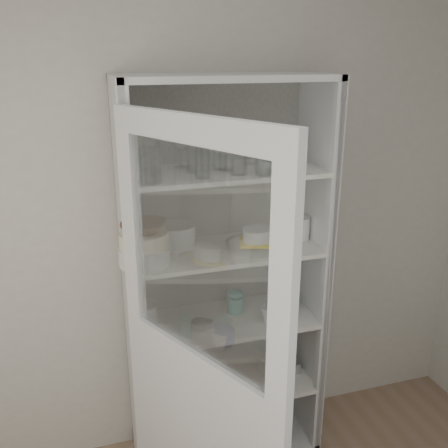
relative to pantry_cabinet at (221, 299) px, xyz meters
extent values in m
cube|color=beige|center=(-0.20, 0.16, 0.36)|extent=(3.60, 0.02, 2.60)
cube|color=silver|center=(-0.48, -0.06, 0.11)|extent=(0.03, 0.45, 2.10)
cube|color=silver|center=(0.48, -0.06, 0.11)|extent=(0.03, 0.45, 2.10)
cube|color=slate|center=(0.00, 0.15, 0.11)|extent=(1.00, 0.03, 2.10)
cube|color=silver|center=(0.00, -0.06, 1.14)|extent=(1.00, 0.45, 0.03)
cube|color=silver|center=(0.00, -0.06, -0.90)|extent=(1.00, 0.45, 0.08)
cube|color=white|center=(0.00, -0.08, -0.49)|extent=(0.94, 0.42, 0.02)
cube|color=white|center=(0.00, -0.08, -0.09)|extent=(0.94, 0.42, 0.02)
cube|color=white|center=(0.00, -0.08, 0.31)|extent=(0.94, 0.42, 0.02)
cube|color=white|center=(0.00, -0.08, 0.71)|extent=(0.94, 0.42, 0.02)
cube|color=silver|center=(-0.30, -0.69, 1.01)|extent=(0.44, 0.82, 0.10)
cube|color=silver|center=(-0.48, -0.33, 0.56)|extent=(0.08, 0.10, 0.80)
cube|color=silver|center=(-0.12, -1.05, 0.56)|extent=(0.08, 0.10, 0.80)
cube|color=silver|center=(-0.30, -0.69, 0.56)|extent=(0.33, 0.65, 0.78)
cylinder|color=silver|center=(-0.36, -0.22, 0.79)|extent=(0.08, 0.08, 0.14)
cylinder|color=silver|center=(-0.39, -0.23, 0.80)|extent=(0.08, 0.08, 0.16)
cylinder|color=silver|center=(-0.14, -0.20, 0.79)|extent=(0.08, 0.08, 0.13)
cylinder|color=silver|center=(0.15, -0.18, 0.80)|extent=(0.10, 0.10, 0.15)
cylinder|color=silver|center=(0.04, -0.18, 0.80)|extent=(0.08, 0.08, 0.15)
cylinder|color=silver|center=(0.14, -0.23, 0.80)|extent=(0.09, 0.09, 0.15)
cylinder|color=silver|center=(0.26, -0.20, 0.80)|extent=(0.10, 0.10, 0.15)
cylinder|color=silver|center=(-0.34, -0.04, 0.80)|extent=(0.09, 0.09, 0.16)
cylinder|color=silver|center=(-0.15, -0.07, 0.79)|extent=(0.09, 0.09, 0.15)
cylinder|color=silver|center=(-0.01, -0.05, 0.79)|extent=(0.08, 0.08, 0.14)
cylinder|color=silver|center=(0.01, -0.08, 0.79)|extent=(0.09, 0.09, 0.14)
cylinder|color=silver|center=(-0.41, -0.15, 0.36)|extent=(0.24, 0.24, 0.08)
cylinder|color=silver|center=(-0.22, 0.04, 0.38)|extent=(0.20, 0.20, 0.11)
cylinder|color=beige|center=(-0.41, -0.15, 0.44)|extent=(0.26, 0.26, 0.07)
imported|color=brown|center=(-0.41, -0.15, 0.50)|extent=(0.25, 0.25, 0.05)
cylinder|color=silver|center=(0.16, -0.09, 0.33)|extent=(0.41, 0.41, 0.02)
cube|color=yellow|center=(0.16, -0.09, 0.34)|extent=(0.21, 0.21, 0.01)
cylinder|color=silver|center=(0.16, -0.09, 0.38)|extent=(0.16, 0.16, 0.06)
cylinder|color=silver|center=(0.41, -0.05, 0.38)|extent=(0.12, 0.12, 0.12)
imported|color=navy|center=(0.27, -0.14, -0.03)|extent=(0.13, 0.13, 0.10)
imported|color=teal|center=(0.32, -0.05, -0.03)|extent=(0.13, 0.13, 0.10)
imported|color=silver|center=(0.21, -0.17, -0.04)|extent=(0.12, 0.12, 0.09)
cylinder|color=teal|center=(0.08, -0.02, -0.03)|extent=(0.09, 0.09, 0.09)
ellipsoid|color=teal|center=(0.08, -0.02, 0.02)|extent=(0.09, 0.09, 0.02)
cylinder|color=#B9B9BD|center=(-0.15, -0.12, -0.06)|extent=(0.09, 0.09, 0.04)
cylinder|color=silver|center=(-0.41, -0.05, -0.01)|extent=(0.12, 0.12, 0.13)
imported|color=beige|center=(-0.05, -0.05, -0.44)|extent=(0.30, 0.30, 0.07)
cube|color=#B5B5B5|center=(0.33, -0.05, -0.45)|extent=(0.21, 0.15, 0.06)
camera|label=1|loc=(-0.69, -2.29, 1.24)|focal=40.00mm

